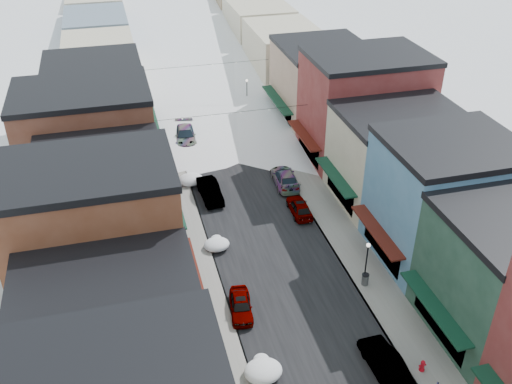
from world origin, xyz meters
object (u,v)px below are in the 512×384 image
car_green_sedan (385,363)px  streetlamp_near (367,258)px  fire_hydrant (422,366)px  car_silver_sedan (241,305)px  trash_can (365,279)px  car_dark_hatch (210,191)px

car_green_sedan → streetlamp_near: size_ratio=1.27×
fire_hydrant → car_green_sedan: bearing=164.4°
car_silver_sedan → streetlamp_near: bearing=11.1°
streetlamp_near → car_silver_sedan: bearing=-176.8°
car_green_sedan → trash_can: (2.27, 8.17, -0.16)m
car_dark_hatch → fire_hydrant: 26.34m
car_silver_sedan → fire_hydrant: size_ratio=4.63×
trash_can → streetlamp_near: 1.94m
car_dark_hatch → car_green_sedan: size_ratio=1.01×
car_green_sedan → trash_can: 8.48m
fire_hydrant → trash_can: 8.84m
car_silver_sedan → car_dark_hatch: (0.80, 16.18, 0.14)m
car_green_sedan → streetlamp_near: 8.81m
car_dark_hatch → streetlamp_near: 18.25m
car_silver_sedan → fire_hydrant: 13.22m
car_green_sedan → streetlamp_near: (2.26, 8.33, 1.78)m
car_dark_hatch → trash_can: car_dark_hatch is taller
car_dark_hatch → streetlamp_near: bearing=-62.8°
car_green_sedan → fire_hydrant: (2.39, -0.67, -0.27)m
car_dark_hatch → fire_hydrant: car_dark_hatch is taller
fire_hydrant → trash_can: (-0.12, 8.84, 0.11)m
trash_can → car_green_sedan: bearing=-105.5°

